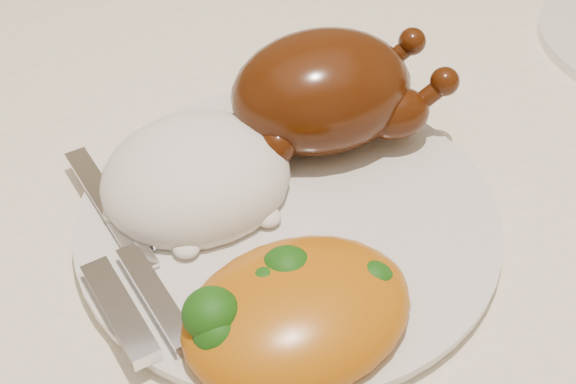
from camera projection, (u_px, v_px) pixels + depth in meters
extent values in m
cube|color=brown|center=(230.00, 165.00, 0.60)|extent=(1.60, 0.90, 0.04)
cube|color=beige|center=(229.00, 140.00, 0.58)|extent=(1.72, 1.02, 0.01)
cylinder|color=silver|center=(288.00, 221.00, 0.51)|extent=(0.34, 0.34, 0.01)
ellipsoid|color=#451A07|center=(322.00, 91.00, 0.54)|extent=(0.13, 0.11, 0.08)
ellipsoid|color=#451A07|center=(311.00, 75.00, 0.52)|extent=(0.06, 0.05, 0.03)
ellipsoid|color=#451A07|center=(395.00, 113.00, 0.54)|extent=(0.05, 0.04, 0.04)
sphere|color=#451A07|center=(445.00, 81.00, 0.53)|extent=(0.02, 0.02, 0.02)
ellipsoid|color=#451A07|center=(366.00, 72.00, 0.57)|extent=(0.05, 0.04, 0.04)
sphere|color=#451A07|center=(412.00, 41.00, 0.57)|extent=(0.02, 0.02, 0.02)
sphere|color=#451A07|center=(278.00, 145.00, 0.52)|extent=(0.03, 0.03, 0.03)
sphere|color=#451A07|center=(252.00, 94.00, 0.56)|extent=(0.03, 0.03, 0.03)
ellipsoid|color=white|center=(196.00, 178.00, 0.51)|extent=(0.15, 0.14, 0.07)
ellipsoid|color=orange|center=(297.00, 314.00, 0.44)|extent=(0.16, 0.13, 0.05)
ellipsoid|color=orange|center=(354.00, 288.00, 0.45)|extent=(0.06, 0.05, 0.03)
ellipsoid|color=#0D3A09|center=(266.00, 286.00, 0.44)|extent=(0.02, 0.02, 0.02)
ellipsoid|color=#0D3A09|center=(287.00, 274.00, 0.45)|extent=(0.03, 0.03, 0.03)
ellipsoid|color=#0D3A09|center=(373.00, 282.00, 0.45)|extent=(0.02, 0.02, 0.02)
ellipsoid|color=#0D3A09|center=(259.00, 305.00, 0.44)|extent=(0.03, 0.03, 0.02)
ellipsoid|color=#0D3A09|center=(218.00, 338.00, 0.42)|extent=(0.03, 0.03, 0.03)
ellipsoid|color=#0D3A09|center=(211.00, 314.00, 0.42)|extent=(0.03, 0.03, 0.03)
cube|color=silver|center=(109.00, 206.00, 0.51)|extent=(0.05, 0.12, 0.00)
cube|color=silver|center=(120.00, 311.00, 0.45)|extent=(0.04, 0.08, 0.01)
cube|color=silver|center=(156.00, 297.00, 0.45)|extent=(0.04, 0.08, 0.01)
cube|color=silver|center=(141.00, 200.00, 0.51)|extent=(0.04, 0.09, 0.00)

